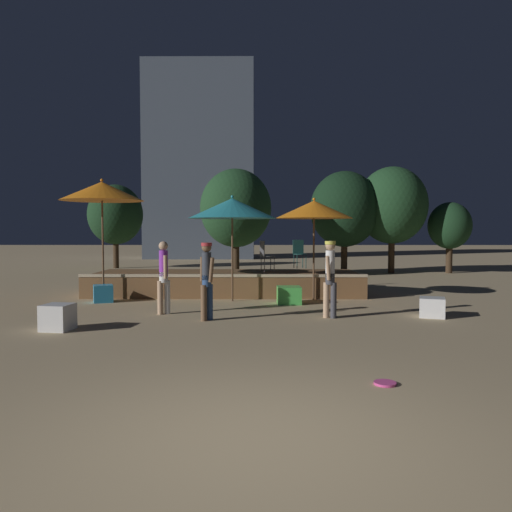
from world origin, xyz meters
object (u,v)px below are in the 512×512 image
(patio_umbrella_0, at_px, (314,210))
(patio_umbrella_2, at_px, (232,208))
(bistro_chair_0, at_px, (265,253))
(background_tree_1, at_px, (392,205))
(background_tree_4, at_px, (450,226))
(patio_umbrella_1, at_px, (102,191))
(person_2, at_px, (164,275))
(person_1, at_px, (330,275))
(background_tree_3, at_px, (115,215))
(frisbee_disc, at_px, (385,383))
(cube_seat_0, at_px, (103,293))
(bistro_chair_1, at_px, (299,251))
(background_tree_2, at_px, (236,208))
(background_tree_0, at_px, (345,209))
(person_0, at_px, (207,277))
(cube_seat_2, at_px, (289,295))
(cube_seat_1, at_px, (58,317))
(cube_seat_3, at_px, (432,307))

(patio_umbrella_0, relative_size, patio_umbrella_2, 0.98)
(bistro_chair_0, bearing_deg, patio_umbrella_0, -146.55)
(background_tree_1, relative_size, background_tree_4, 1.49)
(patio_umbrella_1, bearing_deg, person_2, -46.87)
(person_1, relative_size, background_tree_3, 0.40)
(frisbee_disc, bearing_deg, cube_seat_0, 128.93)
(bistro_chair_0, xyz_separation_m, bistro_chair_1, (1.12, 1.37, 0.00))
(background_tree_4, bearing_deg, background_tree_3, 169.76)
(patio_umbrella_0, relative_size, background_tree_2, 0.64)
(background_tree_4, bearing_deg, patio_umbrella_0, -129.13)
(background_tree_0, xyz_separation_m, background_tree_2, (-4.65, -2.09, -0.05))
(person_0, xyz_separation_m, background_tree_2, (0.17, 9.33, 1.85))
(patio_umbrella_0, bearing_deg, cube_seat_0, -174.93)
(person_1, relative_size, bistro_chair_1, 1.86)
(background_tree_1, xyz_separation_m, background_tree_2, (-6.78, -2.31, -0.23))
(bistro_chair_1, distance_m, background_tree_1, 7.80)
(patio_umbrella_2, height_order, frisbee_disc, patio_umbrella_2)
(cube_seat_0, height_order, person_2, person_2)
(background_tree_1, xyz_separation_m, background_tree_4, (2.56, 0.03, -0.90))
(cube_seat_0, height_order, person_0, person_0)
(person_0, distance_m, person_2, 1.32)
(patio_umbrella_2, relative_size, frisbee_disc, 10.29)
(patio_umbrella_0, relative_size, frisbee_disc, 10.12)
(cube_seat_0, distance_m, cube_seat_2, 4.90)
(background_tree_2, bearing_deg, patio_umbrella_2, -88.10)
(patio_umbrella_2, distance_m, background_tree_1, 10.97)
(patio_umbrella_1, height_order, background_tree_3, background_tree_3)
(cube_seat_0, xyz_separation_m, person_1, (5.66, -2.35, 0.71))
(patio_umbrella_1, bearing_deg, person_0, -43.74)
(person_1, bearing_deg, background_tree_3, -35.47)
(bistro_chair_1, bearing_deg, background_tree_1, 37.75)
(bistro_chair_1, bearing_deg, cube_seat_1, -142.95)
(frisbee_disc, relative_size, background_tree_0, 0.06)
(cube_seat_2, bearing_deg, background_tree_3, 123.35)
(person_1, bearing_deg, patio_umbrella_2, -25.61)
(patio_umbrella_1, bearing_deg, background_tree_3, 104.48)
(person_0, bearing_deg, patio_umbrella_2, -141.83)
(background_tree_3, bearing_deg, cube_seat_2, -56.65)
(background_tree_3, bearing_deg, bistro_chair_0, -54.49)
(frisbee_disc, bearing_deg, background_tree_1, 74.97)
(bistro_chair_0, relative_size, bistro_chair_1, 1.00)
(frisbee_disc, relative_size, background_tree_4, 0.09)
(cube_seat_2, relative_size, person_0, 0.38)
(patio_umbrella_0, height_order, patio_umbrella_2, patio_umbrella_2)
(patio_umbrella_1, distance_m, frisbee_disc, 9.78)
(patio_umbrella_0, height_order, cube_seat_2, patio_umbrella_0)
(person_2, relative_size, bistro_chair_1, 1.83)
(person_1, bearing_deg, background_tree_4, -98.27)
(patio_umbrella_1, relative_size, background_tree_1, 0.70)
(patio_umbrella_2, distance_m, cube_seat_3, 5.59)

